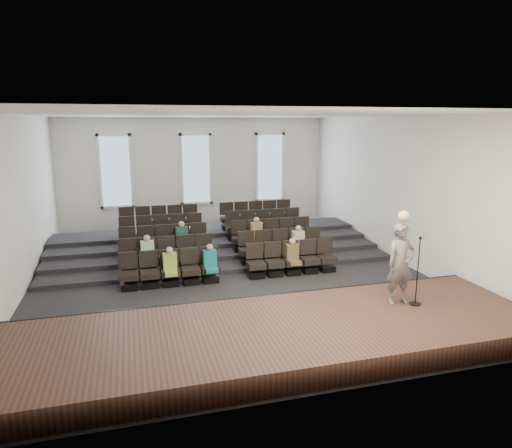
% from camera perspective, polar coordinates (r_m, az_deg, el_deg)
% --- Properties ---
extents(ground, '(14.00, 14.00, 0.00)m').
position_cam_1_polar(ground, '(14.82, -3.32, -6.21)').
color(ground, black).
rests_on(ground, ground).
extents(ceiling, '(12.00, 14.00, 0.02)m').
position_cam_1_polar(ceiling, '(14.04, -3.58, 13.54)').
color(ceiling, white).
rests_on(ceiling, ground).
extents(wall_back, '(12.00, 0.04, 5.00)m').
position_cam_1_polar(wall_back, '(21.08, -7.51, 6.27)').
color(wall_back, silver).
rests_on(wall_back, ground).
extents(wall_front, '(12.00, 0.04, 5.00)m').
position_cam_1_polar(wall_front, '(7.66, 7.76, -4.70)').
color(wall_front, silver).
rests_on(wall_front, ground).
extents(wall_left, '(0.04, 14.00, 5.00)m').
position_cam_1_polar(wall_left, '(14.25, -27.85, 1.96)').
color(wall_left, silver).
rests_on(wall_left, ground).
extents(wall_right, '(0.04, 14.00, 5.00)m').
position_cam_1_polar(wall_right, '(16.55, 17.44, 4.12)').
color(wall_right, silver).
rests_on(wall_right, ground).
extents(stage, '(11.80, 3.60, 0.50)m').
position_cam_1_polar(stage, '(10.17, 3.00, -13.79)').
color(stage, '#472A1E').
rests_on(stage, ground).
extents(stage_lip, '(11.80, 0.06, 0.52)m').
position_cam_1_polar(stage_lip, '(11.71, 0.20, -10.11)').
color(stage_lip, black).
rests_on(stage_lip, ground).
extents(risers, '(11.80, 4.80, 0.60)m').
position_cam_1_polar(risers, '(17.75, -5.51, -2.42)').
color(risers, black).
rests_on(risers, ground).
extents(seating_rows, '(6.80, 4.70, 1.67)m').
position_cam_1_polar(seating_rows, '(16.07, -4.52, -2.20)').
color(seating_rows, black).
rests_on(seating_rows, ground).
extents(windows, '(8.44, 0.10, 3.24)m').
position_cam_1_polar(windows, '(20.99, -7.50, 6.80)').
color(windows, white).
rests_on(windows, wall_back).
extents(audience, '(5.45, 2.64, 1.10)m').
position_cam_1_polar(audience, '(14.85, -4.00, -2.92)').
color(audience, '#93B046').
rests_on(audience, seating_rows).
extents(speaker, '(0.74, 0.50, 1.96)m').
position_cam_1_polar(speaker, '(11.40, 17.61, -4.77)').
color(speaker, '#575453').
rests_on(speaker, stage).
extents(mic_stand, '(0.28, 0.28, 1.68)m').
position_cam_1_polar(mic_stand, '(11.58, 19.44, -7.14)').
color(mic_stand, black).
rests_on(mic_stand, stage).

